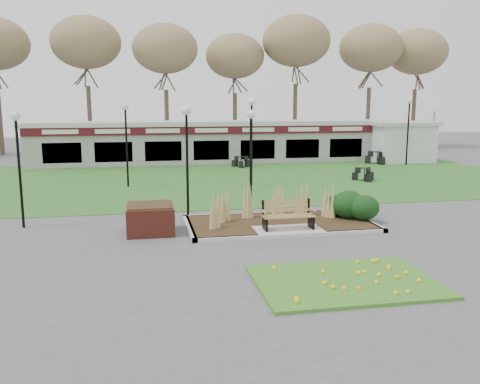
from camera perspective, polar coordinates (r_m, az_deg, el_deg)
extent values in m
plane|color=#515154|center=(16.52, 5.57, -4.71)|extent=(100.00, 100.00, 0.00)
cube|color=#246620|center=(28.00, -1.41, 1.46)|extent=(34.00, 16.00, 0.02)
cube|color=#397621|center=(12.37, 11.71, -9.81)|extent=(4.20, 3.00, 0.08)
cube|color=#342914|center=(17.63, 4.47, -3.55)|extent=(6.22, 3.22, 0.12)
cube|color=#B7B7B2|center=(16.13, 5.99, -4.87)|extent=(6.40, 0.18, 0.12)
cube|color=#B7B7B2|center=(19.14, 3.19, -2.44)|extent=(6.40, 0.18, 0.12)
cube|color=#B7B7B2|center=(17.08, -5.67, -4.01)|extent=(0.18, 3.40, 0.12)
cube|color=#B7B7B2|center=(18.68, 13.71, -3.03)|extent=(0.18, 3.40, 0.12)
cube|color=#B7B7B2|center=(16.65, 5.43, -4.37)|extent=(2.20, 1.20, 0.13)
cone|color=tan|center=(17.47, -1.88, -1.51)|extent=(0.36, 0.36, 1.15)
cone|color=tan|center=(18.04, 1.06, -1.14)|extent=(0.36, 0.36, 1.15)
cone|color=tan|center=(18.49, 4.27, -0.89)|extent=(0.36, 0.36, 1.15)
cone|color=tan|center=(18.55, 7.11, -0.90)|extent=(0.36, 0.36, 1.15)
cone|color=tan|center=(18.45, 9.86, -1.04)|extent=(0.36, 0.36, 1.15)
cone|color=tan|center=(16.63, -3.14, -2.12)|extent=(0.36, 0.36, 1.15)
ellipsoid|color=black|center=(18.55, 12.09, -1.40)|extent=(1.21, 1.10, 0.99)
ellipsoid|color=black|center=(18.36, 13.72, -1.71)|extent=(1.10, 1.00, 0.90)
ellipsoid|color=black|center=(19.12, 12.33, -1.24)|extent=(1.06, 0.96, 0.86)
ellipsoid|color=black|center=(18.91, 10.65, -1.47)|extent=(0.92, 0.84, 0.76)
cube|color=olive|center=(16.53, 5.45, -2.70)|extent=(1.70, 0.57, 0.04)
cube|color=olive|center=(16.76, 5.17, -1.54)|extent=(1.70, 0.13, 0.44)
cube|color=black|center=(16.38, 2.82, -3.58)|extent=(0.06, 0.55, 0.42)
cube|color=black|center=(16.81, 8.00, -3.31)|extent=(0.06, 0.55, 0.42)
cube|color=black|center=(16.56, 2.59, -1.76)|extent=(0.06, 0.06, 0.50)
cube|color=black|center=(16.99, 7.71, -1.54)|extent=(0.06, 0.06, 0.50)
cube|color=olive|center=(16.26, 2.71, -2.23)|extent=(0.05, 0.50, 0.04)
cube|color=olive|center=(16.72, 8.18, -1.98)|extent=(0.05, 0.50, 0.04)
cube|color=brown|center=(16.73, -10.04, -3.04)|extent=(1.50, 1.50, 0.90)
cube|color=#342914|center=(16.63, -10.08, -1.47)|extent=(1.40, 1.40, 0.06)
cube|color=gray|center=(35.72, -3.56, 5.39)|extent=(24.00, 3.00, 2.60)
cube|color=#4C1017|center=(34.12, -3.24, 6.94)|extent=(24.00, 0.18, 0.55)
cube|color=silver|center=(35.63, -3.59, 7.72)|extent=(24.60, 3.40, 0.30)
cube|color=silver|center=(34.01, -3.22, 6.93)|extent=(22.00, 0.02, 0.28)
cube|color=black|center=(34.32, -3.24, 4.70)|extent=(22.00, 0.10, 1.30)
cube|color=silver|center=(38.02, 17.56, 5.23)|extent=(4.00, 3.00, 2.60)
cube|color=silver|center=(37.93, 17.68, 7.33)|extent=(4.40, 3.40, 0.25)
cylinder|color=#47382B|center=(44.57, -24.67, 7.09)|extent=(0.36, 0.36, 5.17)
ellipsoid|color=olive|center=(44.73, -25.23, 14.52)|extent=(5.24, 5.24, 3.93)
cylinder|color=#47382B|center=(43.56, -16.92, 7.52)|extent=(0.36, 0.36, 5.17)
ellipsoid|color=olive|center=(43.73, -17.32, 15.13)|extent=(5.24, 5.24, 3.93)
cylinder|color=#47382B|center=(43.36, -8.94, 7.82)|extent=(0.36, 0.36, 5.17)
ellipsoid|color=olive|center=(43.54, -9.16, 15.48)|extent=(5.24, 5.24, 3.93)
cylinder|color=#47382B|center=(44.00, -1.04, 7.97)|extent=(0.36, 0.36, 5.17)
ellipsoid|color=olive|center=(44.17, -1.06, 15.52)|extent=(5.24, 5.24, 3.93)
cylinder|color=#47382B|center=(45.42, 6.51, 7.97)|extent=(0.36, 0.36, 5.17)
ellipsoid|color=olive|center=(45.58, 6.66, 15.29)|extent=(5.24, 5.24, 3.93)
cylinder|color=#47382B|center=(47.56, 13.49, 7.85)|extent=(0.36, 0.36, 5.17)
ellipsoid|color=olive|center=(47.72, 13.79, 14.83)|extent=(5.24, 5.24, 3.93)
cylinder|color=#47382B|center=(50.33, 19.78, 7.65)|extent=(0.36, 0.36, 5.17)
ellipsoid|color=olive|center=(50.48, 20.18, 14.24)|extent=(5.24, 5.24, 3.93)
cylinder|color=black|center=(18.45, -23.49, 1.78)|extent=(0.09, 0.09, 3.62)
sphere|color=white|center=(18.30, -23.92, 7.84)|extent=(0.33, 0.33, 0.33)
cylinder|color=black|center=(18.72, -5.94, 2.89)|extent=(0.09, 0.09, 3.76)
sphere|color=white|center=(18.58, -6.05, 9.11)|extent=(0.34, 0.34, 0.34)
cylinder|color=black|center=(19.08, 1.21, 2.85)|extent=(0.09, 0.09, 3.61)
sphere|color=white|center=(18.94, 1.24, 8.72)|extent=(0.32, 0.32, 0.32)
cylinder|color=black|center=(25.69, 1.31, 5.21)|extent=(0.10, 0.10, 4.05)
sphere|color=white|center=(25.60, 1.33, 10.09)|extent=(0.36, 0.36, 0.36)
cylinder|color=black|center=(35.89, 18.32, 6.15)|extent=(0.10, 0.10, 4.13)
sphere|color=white|center=(35.82, 18.52, 9.71)|extent=(0.37, 0.37, 0.37)
cylinder|color=black|center=(25.88, -12.60, 4.76)|extent=(0.10, 0.10, 3.83)
sphere|color=white|center=(25.77, -12.77, 9.34)|extent=(0.34, 0.34, 0.34)
cylinder|color=black|center=(33.19, 0.14, 2.86)|extent=(0.40, 0.40, 0.03)
cylinder|color=black|center=(33.15, 0.14, 3.40)|extent=(0.05, 0.05, 0.65)
cylinder|color=black|center=(33.11, 0.14, 3.98)|extent=(0.54, 0.54, 0.02)
cube|color=black|center=(33.39, 0.89, 3.24)|extent=(0.38, 0.38, 0.41)
cube|color=black|center=(33.43, -0.59, 3.24)|extent=(0.43, 0.43, 0.41)
cube|color=black|center=(32.67, 0.10, 3.08)|extent=(0.37, 0.37, 0.41)
cylinder|color=black|center=(28.28, 13.77, 1.30)|extent=(0.40, 0.40, 0.03)
cylinder|color=black|center=(28.23, 13.80, 1.94)|extent=(0.04, 0.04, 0.65)
cylinder|color=black|center=(28.19, 13.83, 2.61)|extent=(0.54, 0.54, 0.02)
cube|color=black|center=(28.65, 14.37, 1.78)|extent=(0.42, 0.42, 0.41)
cube|color=black|center=(28.30, 12.80, 1.75)|extent=(0.42, 0.42, 0.41)
cube|color=black|center=(27.81, 14.21, 1.54)|extent=(0.31, 0.31, 0.41)
cylinder|color=black|center=(36.24, 15.11, 3.12)|extent=(0.49, 0.49, 0.03)
cylinder|color=black|center=(36.19, 15.14, 3.74)|extent=(0.06, 0.06, 0.80)
cylinder|color=black|center=(36.15, 15.17, 4.39)|extent=(0.66, 0.66, 0.03)
cube|color=black|center=(36.73, 15.63, 3.56)|extent=(0.52, 0.52, 0.51)
cube|color=black|center=(36.23, 14.17, 3.54)|extent=(0.51, 0.51, 0.51)
cube|color=black|center=(35.68, 15.60, 3.38)|extent=(0.39, 0.39, 0.51)
cylinder|color=black|center=(39.28, 20.77, 4.89)|extent=(0.06, 0.06, 2.20)
imported|color=#2C5E9D|center=(39.25, 20.81, 5.56)|extent=(2.47, 2.49, 1.79)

